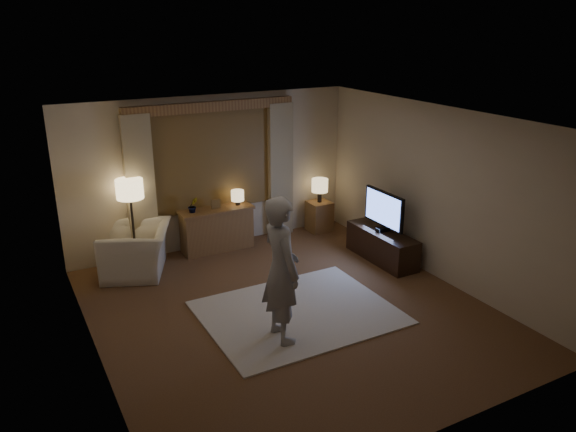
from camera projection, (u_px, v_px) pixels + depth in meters
room at (272, 208)px, 7.61m from camera, size 5.04×5.54×2.64m
rug at (298, 312)px, 7.57m from camera, size 2.50×2.00×0.02m
sideboard at (217, 230)px, 9.56m from camera, size 1.20×0.40×0.70m
picture_frame at (216, 205)px, 9.41m from camera, size 0.16×0.02×0.20m
plant at (193, 206)px, 9.22m from camera, size 0.17×0.13×0.30m
table_lamp_sideboard at (238, 196)px, 9.56m from camera, size 0.22×0.22×0.30m
floor_lamp at (130, 194)px, 8.65m from camera, size 0.42×0.42×1.43m
armchair at (137, 250)px, 8.69m from camera, size 1.36×1.43×0.74m
side_table at (319, 216)px, 10.45m from camera, size 0.40×0.40×0.56m
table_lamp_side at (320, 186)px, 10.26m from camera, size 0.30×0.30×0.44m
tv_stand at (382, 246)px, 9.18m from camera, size 0.45×1.40×0.50m
tv at (384, 210)px, 8.97m from camera, size 0.23×0.93×0.67m
person at (281, 270)px, 6.67m from camera, size 0.46×0.68×1.83m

